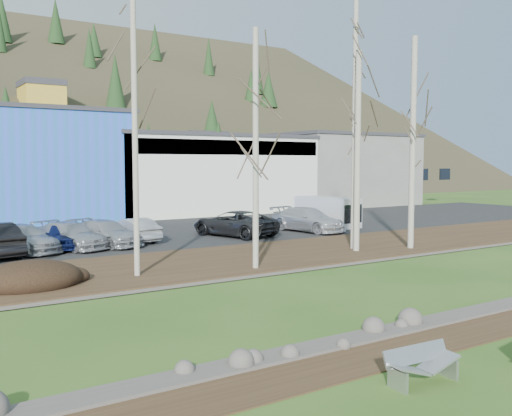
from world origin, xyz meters
TOP-DOWN VIEW (x-y plane):
  - dirt_strip at (0.00, 2.10)m, footprint 80.00×1.80m
  - near_bank_rocks at (0.00, 3.10)m, footprint 80.00×0.80m
  - river at (0.00, 7.20)m, footprint 80.00×8.00m
  - far_bank_rocks at (0.00, 11.30)m, footprint 80.00×0.80m
  - far_bank at (0.00, 14.50)m, footprint 80.00×7.00m
  - parking_lot at (0.00, 25.00)m, footprint 80.00×14.00m
  - building_white at (12.00, 38.98)m, footprint 18.36×12.24m
  - building_grey at (28.00, 39.00)m, footprint 14.28×12.24m
  - bench_damaged at (-2.79, 0.41)m, footprint 1.66×0.63m
  - dirt_mound at (-7.59, 13.17)m, footprint 3.43×2.42m
  - birch_2 at (-3.81, 13.08)m, footprint 0.21×0.21m
  - birch_3 at (2.61, 14.77)m, footprint 0.22×0.22m
  - birch_4 at (0.76, 11.97)m, footprint 0.23×0.23m
  - birch_5 at (7.27, 13.11)m, footprint 0.29×0.29m
  - birch_6 at (10.15, 12.30)m, footprint 0.29×0.29m
  - birch_7 at (7.61, 13.70)m, footprint 0.25×0.25m
  - car_3 at (-4.08, 21.26)m, footprint 3.34×4.86m
  - car_4 at (-4.44, 21.47)m, footprint 2.43×4.06m
  - car_5 at (-0.62, 21.94)m, footprint 1.93×4.03m
  - car_6 at (5.21, 21.11)m, footprint 3.84×5.76m
  - car_7 at (10.12, 20.50)m, footprint 2.91×5.33m
  - car_8 at (-2.34, 21.26)m, footprint 3.34×4.86m
  - car_9 at (-6.29, 21.26)m, footprint 3.34×4.86m
  - van_white at (13.06, 21.93)m, footprint 2.42×4.63m

SIDE VIEW (x-z plane):
  - near_bank_rocks at x=0.00m, z-range -0.25..0.25m
  - river at x=0.00m, z-range -0.45..0.45m
  - far_bank_rocks at x=0.00m, z-range -0.23..0.23m
  - dirt_strip at x=0.00m, z-range 0.00..0.03m
  - parking_lot at x=0.00m, z-range 0.00..0.14m
  - far_bank at x=0.00m, z-range 0.00..0.15m
  - bench_damaged at x=-2.79m, z-range 0.00..0.73m
  - dirt_mound at x=-7.59m, z-range 0.15..0.82m
  - car_5 at x=-0.62m, z-range 0.14..1.41m
  - car_4 at x=-4.44m, z-range 0.14..1.44m
  - car_3 at x=-4.08m, z-range 0.14..1.45m
  - car_8 at x=-2.34m, z-range 0.14..1.45m
  - car_9 at x=-6.29m, z-range 0.14..1.45m
  - car_7 at x=10.12m, z-range 0.14..1.61m
  - car_6 at x=5.21m, z-range 0.14..1.61m
  - van_white at x=13.06m, z-range 0.14..2.07m
  - building_white at x=12.00m, z-range 0.01..6.81m
  - building_grey at x=28.00m, z-range 0.01..7.31m
  - birch_4 at x=0.76m, z-range 0.15..9.62m
  - birch_5 at x=7.27m, z-range 0.15..9.62m
  - birch_3 at x=2.61m, z-range 0.15..9.94m
  - birch_6 at x=10.15m, z-range 0.15..10.47m
  - birch_2 at x=-3.81m, z-range 0.15..10.74m
  - birch_7 at x=7.61m, z-range 0.15..12.82m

